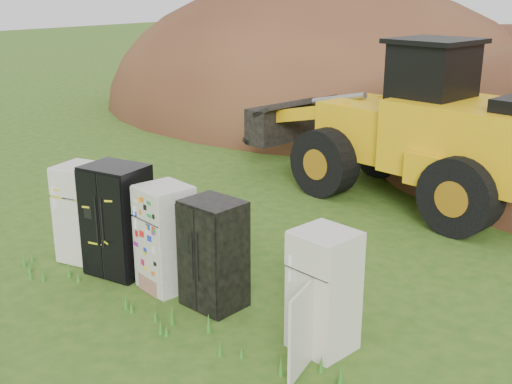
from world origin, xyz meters
TOP-DOWN VIEW (x-y plane):
  - ground at (0.00, 0.00)m, footprint 120.00×120.00m
  - fridge_leftmost at (-2.49, -0.03)m, footprint 0.90×0.88m
  - fridge_black_side at (-1.58, -0.04)m, footprint 1.08×0.90m
  - fridge_sticker at (-0.51, 0.03)m, footprint 0.89×0.84m
  - fridge_dark_mid at (0.49, 0.04)m, footprint 0.91×0.77m
  - fridge_open_door at (2.45, 0.02)m, footprint 0.86×0.81m
  - wheel_loader at (0.09, 6.73)m, footprint 7.88×4.14m
  - dirt_mound_left at (-7.03, 14.55)m, footprint 18.36×13.77m

SIDE VIEW (x-z plane):
  - ground at x=0.00m, z-range 0.00..0.00m
  - dirt_mound_left at x=-7.03m, z-range -5.01..5.01m
  - fridge_open_door at x=2.45m, z-range 0.00..1.68m
  - fridge_dark_mid at x=0.49m, z-range 0.00..1.68m
  - fridge_sticker at x=-0.51m, z-range 0.00..1.72m
  - fridge_leftmost at x=-2.49m, z-range 0.00..1.74m
  - fridge_black_side at x=-1.58m, z-range 0.00..1.88m
  - wheel_loader at x=0.09m, z-range 0.00..3.63m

